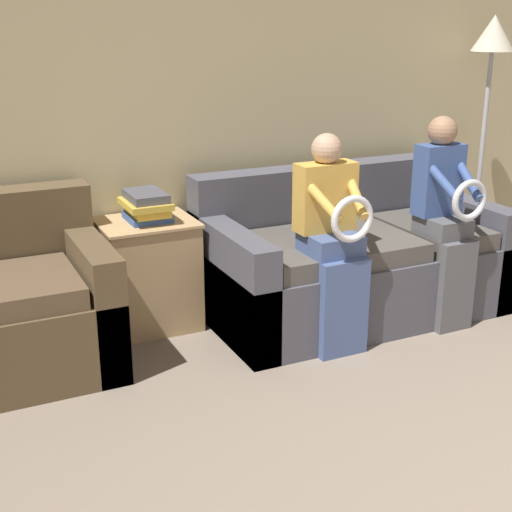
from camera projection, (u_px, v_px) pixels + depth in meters
name	position (u px, v px, depth m)	size (l,w,h in m)	color
wall_back	(256.00, 97.00, 4.42)	(7.49, 0.06, 2.55)	#C6B789
couch_main	(350.00, 262.00, 4.39)	(1.80, 0.95, 0.86)	#4C4C56
child_left_seated	(333.00, 236.00, 3.79)	(0.33, 0.37, 1.17)	#475B8E
child_right_seated	(446.00, 213.00, 4.09)	(0.28, 0.37, 1.22)	#56565B
side_shelf	(149.00, 273.00, 4.14)	(0.54, 0.46, 0.65)	tan
book_stack	(146.00, 206.00, 4.02)	(0.25, 0.33, 0.17)	#33569E
floor_lamp	(491.00, 63.00, 4.74)	(0.28, 0.28, 1.76)	#2D2B28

